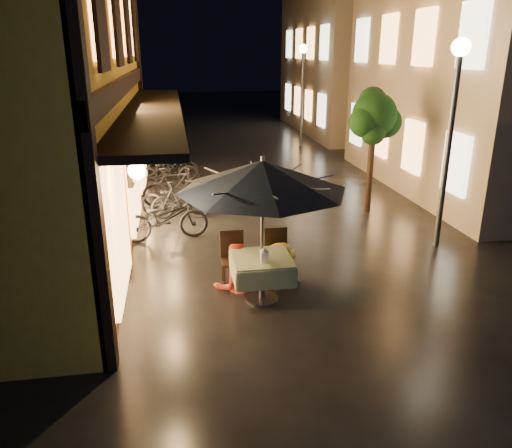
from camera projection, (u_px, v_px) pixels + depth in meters
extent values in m
plane|color=black|center=(330.00, 298.00, 8.48)|extent=(90.00, 90.00, 0.00)
cube|color=gold|center=(9.00, 76.00, 10.17)|extent=(4.50, 11.00, 7.00)
cube|color=black|center=(124.00, 85.00, 10.59)|extent=(0.12, 11.00, 0.35)
cube|color=black|center=(153.00, 111.00, 10.86)|extent=(1.20, 10.50, 0.12)
cube|color=#FFA958|center=(96.00, 4.00, 6.90)|extent=(0.10, 0.90, 1.50)
cube|color=#FFA958|center=(115.00, 16.00, 9.23)|extent=(0.10, 0.90, 1.50)
cube|color=#FFA958|center=(126.00, 22.00, 11.56)|extent=(0.10, 0.90, 1.50)
cube|color=#FFA958|center=(133.00, 27.00, 13.89)|extent=(0.10, 0.90, 1.50)
cube|color=#FFA958|center=(118.00, 222.00, 7.96)|extent=(0.10, 2.20, 2.40)
cube|color=#FFA958|center=(133.00, 172.00, 11.22)|extent=(0.10, 2.20, 2.40)
cube|color=#FFA958|center=(141.00, 145.00, 14.48)|extent=(0.10, 2.20, 2.40)
cube|color=#FFA958|center=(456.00, 164.00, 11.57)|extent=(0.10, 1.00, 1.40)
cube|color=#FFA958|center=(473.00, 35.00, 10.65)|extent=(0.10, 1.00, 1.40)
cube|color=#FFA958|center=(413.00, 147.00, 13.62)|extent=(0.10, 1.00, 1.40)
cube|color=#FFA958|center=(424.00, 37.00, 12.70)|extent=(0.10, 1.00, 1.40)
cube|color=#FFA958|center=(381.00, 134.00, 15.67)|extent=(0.10, 1.00, 1.40)
cube|color=#FFA958|center=(389.00, 39.00, 14.75)|extent=(0.10, 1.00, 1.40)
cube|color=#FFA958|center=(356.00, 124.00, 17.72)|extent=(0.10, 1.00, 1.40)
cube|color=#FFA958|center=(362.00, 41.00, 16.80)|extent=(0.10, 1.00, 1.40)
cube|color=tan|center=(369.00, 60.00, 25.24)|extent=(7.00, 10.00, 7.00)
cube|color=#FFA958|center=(321.00, 110.00, 21.82)|extent=(0.10, 1.00, 1.40)
cube|color=#FFA958|center=(324.00, 42.00, 20.89)|extent=(0.10, 1.00, 1.40)
cube|color=#FFA958|center=(308.00, 105.00, 23.87)|extent=(0.10, 1.00, 1.40)
cube|color=#FFA958|center=(310.00, 43.00, 22.94)|extent=(0.10, 1.00, 1.40)
cube|color=#FFA958|center=(297.00, 101.00, 25.92)|extent=(0.10, 1.00, 1.40)
cube|color=#FFA958|center=(299.00, 44.00, 24.99)|extent=(0.10, 1.00, 1.40)
cube|color=#FFA958|center=(288.00, 97.00, 27.97)|extent=(0.10, 1.00, 1.40)
cube|color=#FFA958|center=(289.00, 44.00, 27.04)|extent=(0.10, 1.00, 1.40)
cylinder|color=black|center=(370.00, 171.00, 12.68)|extent=(0.16, 0.16, 2.20)
sphere|color=black|center=(374.00, 115.00, 12.21)|extent=(1.10, 1.10, 1.10)
sphere|color=black|center=(386.00, 122.00, 12.43)|extent=(0.80, 0.80, 0.80)
sphere|color=black|center=(364.00, 122.00, 12.08)|extent=(0.76, 0.76, 0.76)
sphere|color=black|center=(373.00, 101.00, 12.40)|extent=(0.70, 0.70, 0.70)
sphere|color=black|center=(373.00, 133.00, 12.10)|extent=(0.60, 0.60, 0.60)
cylinder|color=#59595E|center=(447.00, 154.00, 10.14)|extent=(0.12, 0.12, 4.00)
sphere|color=#F5E6B3|center=(461.00, 47.00, 9.47)|extent=(0.36, 0.36, 0.36)
cylinder|color=#59595E|center=(302.00, 99.00, 21.32)|extent=(0.12, 0.12, 4.00)
sphere|color=#F5E6B3|center=(303.00, 49.00, 20.65)|extent=(0.36, 0.36, 0.36)
cylinder|color=#59595E|center=(262.00, 280.00, 8.32)|extent=(0.10, 0.10, 0.72)
cylinder|color=#59595E|center=(262.00, 298.00, 8.44)|extent=(0.56, 0.56, 0.04)
cube|color=#336232|center=(262.00, 259.00, 8.20)|extent=(0.95, 0.95, 0.06)
cube|color=#336232|center=(290.00, 266.00, 8.32)|extent=(0.04, 0.95, 0.33)
cube|color=#336232|center=(233.00, 270.00, 8.18)|extent=(0.04, 0.95, 0.33)
cube|color=#336232|center=(257.00, 257.00, 8.69)|extent=(0.95, 0.04, 0.33)
cube|color=#336232|center=(267.00, 280.00, 7.81)|extent=(0.95, 0.04, 0.33)
cylinder|color=#59595E|center=(262.00, 236.00, 8.06)|extent=(0.05, 0.05, 2.30)
cone|color=black|center=(262.00, 176.00, 7.73)|extent=(2.72, 2.72, 0.49)
cylinder|color=#59595E|center=(262.00, 160.00, 7.65)|extent=(0.06, 0.06, 0.12)
cube|color=black|center=(233.00, 261.00, 8.84)|extent=(0.42, 0.42, 0.05)
cube|color=black|center=(232.00, 245.00, 8.93)|extent=(0.42, 0.04, 0.55)
cylinder|color=black|center=(225.00, 279.00, 8.72)|extent=(0.04, 0.04, 0.43)
cylinder|color=black|center=(245.00, 277.00, 8.78)|extent=(0.04, 0.04, 0.43)
cylinder|color=black|center=(222.00, 270.00, 9.06)|extent=(0.04, 0.04, 0.43)
cylinder|color=black|center=(242.00, 269.00, 9.11)|extent=(0.04, 0.04, 0.43)
cube|color=black|center=(277.00, 259.00, 8.96)|extent=(0.42, 0.42, 0.05)
cube|color=black|center=(276.00, 242.00, 9.06)|extent=(0.42, 0.04, 0.55)
cylinder|color=black|center=(269.00, 275.00, 8.84)|extent=(0.04, 0.04, 0.43)
cylinder|color=black|center=(289.00, 274.00, 8.90)|extent=(0.04, 0.04, 0.43)
cylinder|color=black|center=(266.00, 267.00, 9.18)|extent=(0.04, 0.04, 0.43)
cylinder|color=black|center=(285.00, 266.00, 9.23)|extent=(0.04, 0.04, 0.43)
cube|color=white|center=(264.00, 257.00, 7.96)|extent=(0.11, 0.11, 0.18)
cube|color=#FFD88C|center=(264.00, 258.00, 7.97)|extent=(0.07, 0.07, 0.12)
cone|color=white|center=(264.00, 250.00, 7.92)|extent=(0.16, 0.16, 0.07)
imported|color=#F44937|center=(235.00, 245.00, 8.63)|extent=(0.90, 0.77, 1.62)
imported|color=yellow|center=(281.00, 245.00, 8.78)|extent=(1.09, 0.79, 1.51)
imported|color=black|center=(165.00, 218.00, 10.95)|extent=(1.98, 0.95, 1.00)
imported|color=black|center=(181.00, 199.00, 12.50)|extent=(1.63, 0.87, 0.94)
imported|color=black|center=(175.00, 199.00, 12.49)|extent=(1.86, 1.07, 0.93)
imported|color=black|center=(175.00, 186.00, 13.41)|extent=(1.81, 0.79, 1.05)
imported|color=black|center=(168.00, 171.00, 15.28)|extent=(1.93, 0.78, 0.99)
imported|color=black|center=(172.00, 166.00, 15.94)|extent=(1.72, 0.63, 1.01)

